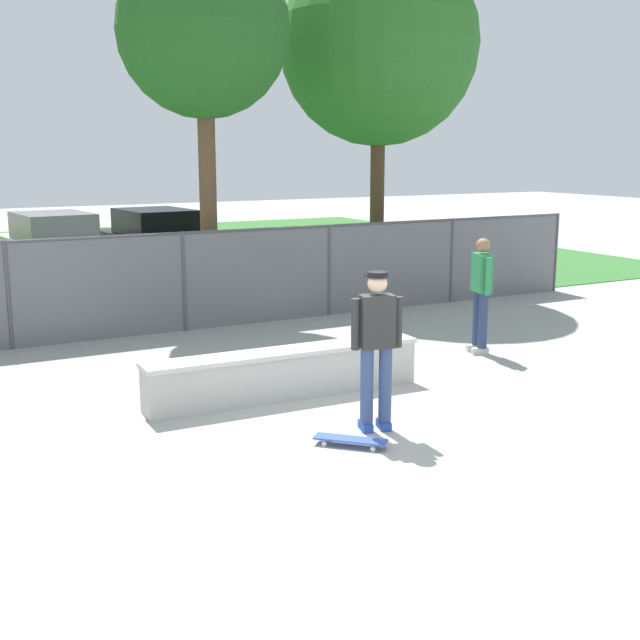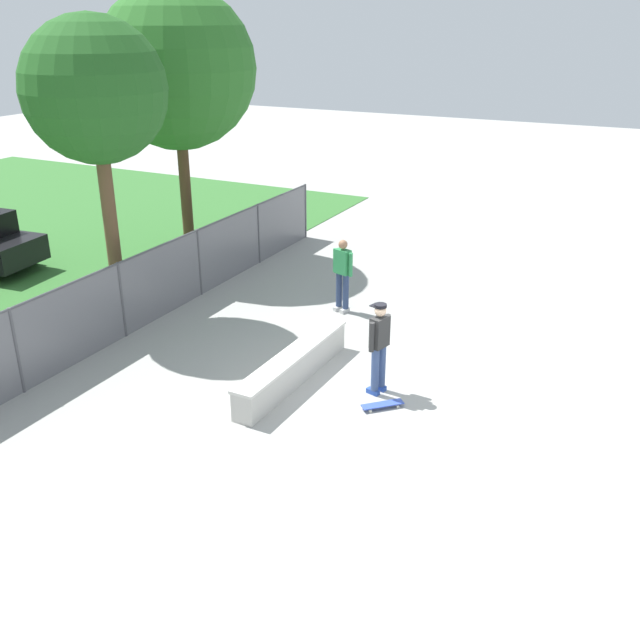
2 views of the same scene
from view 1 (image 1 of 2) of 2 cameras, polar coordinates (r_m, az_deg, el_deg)
name	(u,v)px [view 1 (image 1 of 2)]	position (r m, az deg, el deg)	size (l,w,h in m)	color
ground_plane	(362,430)	(9.56, 2.90, -7.62)	(80.00, 80.00, 0.00)	#9E9E99
grass_strip	(65,262)	(24.71, -17.23, 3.87)	(29.58, 20.00, 0.02)	#336B2D
concrete_ledge	(285,373)	(10.72, -2.42, -3.69)	(3.76, 0.56, 0.63)	#B7B5AD
skateboarder	(377,343)	(9.29, 3.93, -1.59)	(0.59, 0.36, 1.84)	#2647A5
skateboard	(350,440)	(9.05, 2.12, -8.28)	(0.70, 0.71, 0.09)	#334CB2
chainlink_fence	(184,277)	(14.70, -9.41, 2.94)	(17.65, 0.07, 1.76)	#4C4C51
tree_near_left	(204,33)	(15.73, -8.06, 19.08)	(3.12, 3.12, 6.81)	brown
tree_near_right	(379,45)	(18.90, 4.12, 18.44)	(4.36, 4.36, 7.58)	#513823
car_silver	(53,246)	(21.26, -17.97, 4.88)	(2.32, 4.35, 1.66)	#B7BABF
car_black	(154,241)	(21.88, -11.38, 5.40)	(2.32, 4.35, 1.66)	black
bystander	(481,290)	(13.14, 11.09, 2.06)	(0.36, 0.58, 1.82)	beige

